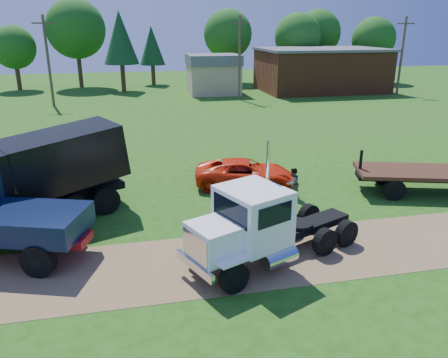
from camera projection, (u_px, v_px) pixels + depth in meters
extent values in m
plane|color=#244A10|center=(310.00, 252.00, 16.25)|extent=(140.00, 140.00, 0.00)
cube|color=brown|center=(310.00, 252.00, 16.24)|extent=(120.00, 4.20, 0.01)
cube|color=black|center=(277.00, 237.00, 15.80)|extent=(6.68, 3.55, 0.28)
cylinder|color=black|center=(234.00, 278.00, 13.65)|extent=(1.06, 0.70, 1.01)
cylinder|color=black|center=(234.00, 278.00, 13.65)|extent=(0.46, 0.45, 0.35)
cylinder|color=black|center=(200.00, 253.00, 15.16)|extent=(1.06, 0.70, 1.01)
cylinder|color=black|center=(200.00, 253.00, 15.16)|extent=(0.46, 0.45, 0.35)
cylinder|color=black|center=(325.00, 242.00, 15.92)|extent=(1.06, 0.70, 1.01)
cylinder|color=black|center=(325.00, 242.00, 15.92)|extent=(0.46, 0.45, 0.35)
cylinder|color=black|center=(287.00, 223.00, 17.44)|extent=(1.06, 0.70, 1.01)
cylinder|color=black|center=(287.00, 223.00, 17.44)|extent=(0.46, 0.45, 0.35)
cylinder|color=black|center=(346.00, 233.00, 16.58)|extent=(1.06, 0.70, 1.01)
cylinder|color=black|center=(346.00, 233.00, 16.58)|extent=(0.46, 0.45, 0.35)
cylinder|color=black|center=(308.00, 216.00, 18.09)|extent=(1.06, 0.70, 1.01)
cylinder|color=black|center=(308.00, 216.00, 18.09)|extent=(0.46, 0.45, 0.35)
cube|color=white|center=(217.00, 239.00, 14.13)|extent=(2.14, 2.09, 1.10)
cube|color=silver|center=(195.00, 247.00, 13.69)|extent=(0.62, 1.30, 0.92)
cube|color=silver|center=(195.00, 266.00, 13.88)|extent=(0.97, 2.00, 0.28)
cube|color=white|center=(253.00, 215.00, 14.78)|extent=(2.65, 2.79, 1.93)
cube|color=black|center=(230.00, 211.00, 14.13)|extent=(0.77, 1.71, 0.78)
cube|color=black|center=(275.00, 215.00, 13.79)|extent=(1.28, 0.58, 0.69)
cube|color=black|center=(233.00, 194.00, 15.50)|extent=(1.28, 0.58, 0.69)
cube|color=white|center=(234.00, 261.00, 13.45)|extent=(1.18, 0.82, 0.09)
cube|color=white|center=(200.00, 237.00, 14.97)|extent=(1.18, 0.82, 0.09)
cylinder|color=silver|center=(279.00, 258.00, 14.56)|extent=(1.40, 1.02, 0.55)
cylinder|color=silver|center=(267.00, 198.00, 15.68)|extent=(0.17, 0.17, 4.23)
cylinder|color=black|center=(299.00, 224.00, 16.33)|extent=(1.33, 1.33, 0.11)
cube|color=black|center=(20.00, 203.00, 18.34)|extent=(8.66, 4.80, 0.34)
cylinder|color=black|center=(73.00, 208.00, 18.56)|extent=(1.29, 0.88, 1.24)
cylinder|color=black|center=(73.00, 208.00, 18.56)|extent=(0.57, 0.56, 0.43)
cylinder|color=black|center=(56.00, 192.00, 20.35)|extent=(1.29, 0.88, 1.24)
cylinder|color=black|center=(56.00, 192.00, 20.35)|extent=(0.57, 0.56, 0.43)
cylinder|color=black|center=(106.00, 200.00, 19.39)|extent=(1.29, 0.88, 1.24)
cylinder|color=black|center=(106.00, 200.00, 19.39)|extent=(0.57, 0.56, 0.43)
cylinder|color=black|center=(87.00, 186.00, 21.18)|extent=(1.29, 0.88, 1.24)
cylinder|color=black|center=(87.00, 186.00, 21.18)|extent=(0.57, 0.56, 0.43)
cube|color=black|center=(64.00, 158.00, 18.95)|extent=(5.62, 4.53, 2.74)
cylinder|color=black|center=(38.00, 261.00, 14.50)|extent=(1.22, 0.72, 1.16)
cylinder|color=black|center=(38.00, 261.00, 14.50)|extent=(0.51, 0.50, 0.41)
cylinder|color=black|center=(68.00, 231.00, 16.58)|extent=(1.22, 0.72, 1.16)
cylinder|color=black|center=(68.00, 231.00, 16.58)|extent=(0.51, 0.50, 0.41)
cube|color=black|center=(31.00, 222.00, 15.34)|extent=(4.28, 3.48, 0.85)
imported|color=red|center=(245.00, 173.00, 22.64)|extent=(5.57, 3.56, 1.43)
cube|color=#331B10|center=(444.00, 172.00, 21.58)|extent=(8.72, 4.82, 0.19)
cube|color=black|center=(443.00, 177.00, 21.66)|extent=(8.30, 3.42, 0.26)
cylinder|color=black|center=(394.00, 190.00, 20.94)|extent=(1.09, 0.60, 1.04)
cylinder|color=black|center=(382.00, 175.00, 23.00)|extent=(1.09, 0.60, 1.04)
cube|color=black|center=(361.00, 160.00, 21.72)|extent=(0.16, 0.16, 1.04)
imported|color=#999999|center=(293.00, 183.00, 21.06)|extent=(0.93, 0.85, 1.53)
cube|color=brown|center=(321.00, 71.00, 55.87)|extent=(15.00, 10.00, 5.00)
cube|color=#5A5A5F|center=(322.00, 49.00, 54.99)|extent=(15.40, 10.40, 0.30)
cube|color=tan|center=(213.00, 79.00, 53.33)|extent=(6.00, 5.00, 3.60)
cube|color=#5A5A5F|center=(213.00, 60.00, 52.57)|extent=(6.20, 5.40, 1.20)
cylinder|color=brown|center=(48.00, 62.00, 44.25)|extent=(0.28, 0.28, 9.00)
cube|color=brown|center=(43.00, 23.00, 43.03)|extent=(2.20, 0.14, 0.14)
cylinder|color=brown|center=(239.00, 59.00, 48.22)|extent=(0.28, 0.28, 9.00)
cube|color=brown|center=(240.00, 23.00, 46.99)|extent=(2.20, 0.14, 0.14)
cylinder|color=brown|center=(401.00, 56.00, 52.18)|extent=(0.28, 0.28, 9.00)
cube|color=brown|center=(406.00, 23.00, 50.96)|extent=(2.20, 0.14, 0.14)
cylinder|color=#392217|center=(19.00, 79.00, 56.85)|extent=(0.56, 0.56, 2.89)
sphere|color=#134F14|center=(14.00, 47.00, 55.55)|extent=(5.44, 5.44, 5.44)
cylinder|color=#392217|center=(80.00, 72.00, 59.10)|extent=(0.56, 0.56, 4.08)
sphere|color=#134F14|center=(76.00, 29.00, 57.27)|extent=(7.69, 7.69, 7.69)
cylinder|color=#392217|center=(153.00, 75.00, 61.80)|extent=(0.56, 0.56, 2.81)
cone|color=#0F341A|center=(152.00, 45.00, 60.48)|extent=(3.53, 3.53, 5.22)
cylinder|color=#392217|center=(228.00, 70.00, 64.06)|extent=(0.56, 0.56, 3.67)
sphere|color=#134F14|center=(228.00, 34.00, 62.40)|extent=(6.92, 6.92, 6.92)
cylinder|color=#392217|center=(296.00, 70.00, 64.02)|extent=(0.56, 0.56, 3.50)
sphere|color=#134F14|center=(298.00, 36.00, 62.44)|extent=(6.60, 6.60, 6.60)
cylinder|color=#392217|center=(370.00, 71.00, 64.86)|extent=(0.56, 0.56, 3.30)
sphere|color=#134F14|center=(374.00, 39.00, 63.37)|extent=(6.23, 6.23, 6.23)
cylinder|color=#392217|center=(123.00, 78.00, 55.59)|extent=(0.56, 0.56, 3.44)
cone|color=#0F341A|center=(120.00, 37.00, 53.98)|extent=(4.32, 4.32, 6.39)
cylinder|color=#392217|center=(315.00, 67.00, 68.06)|extent=(0.56, 0.56, 3.71)
sphere|color=#134F14|center=(317.00, 33.00, 66.39)|extent=(6.99, 6.99, 6.99)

